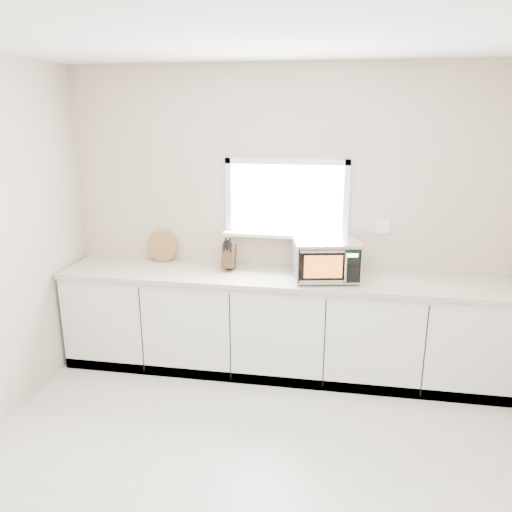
# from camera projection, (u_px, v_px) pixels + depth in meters

# --- Properties ---
(ground) EXTENTS (4.00, 4.00, 0.00)m
(ground) POSITION_uv_depth(u_px,v_px,m) (245.00, 508.00, 2.99)
(ground) COLOR beige
(ground) RESTS_ON ground
(back_wall) EXTENTS (4.00, 0.17, 2.70)m
(back_wall) POSITION_uv_depth(u_px,v_px,m) (286.00, 219.00, 4.50)
(back_wall) COLOR beige
(back_wall) RESTS_ON ground
(cabinets) EXTENTS (3.92, 0.60, 0.88)m
(cabinets) POSITION_uv_depth(u_px,v_px,m) (281.00, 326.00, 4.48)
(cabinets) COLOR silver
(cabinets) RESTS_ON ground
(countertop) EXTENTS (3.92, 0.64, 0.04)m
(countertop) POSITION_uv_depth(u_px,v_px,m) (281.00, 278.00, 4.34)
(countertop) COLOR beige
(countertop) RESTS_ON cabinets
(microwave) EXTENTS (0.59, 0.50, 0.34)m
(microwave) POSITION_uv_depth(u_px,v_px,m) (326.00, 259.00, 4.20)
(microwave) COLOR black
(microwave) RESTS_ON countertop
(knife_block) EXTENTS (0.10, 0.21, 0.31)m
(knife_block) POSITION_uv_depth(u_px,v_px,m) (229.00, 255.00, 4.47)
(knife_block) COLOR #473219
(knife_block) RESTS_ON countertop
(cutting_board) EXTENTS (0.29, 0.07, 0.29)m
(cutting_board) POSITION_uv_depth(u_px,v_px,m) (162.00, 246.00, 4.72)
(cutting_board) COLOR olive
(cutting_board) RESTS_ON countertop
(coffee_grinder) EXTENTS (0.16, 0.16, 0.24)m
(coffee_grinder) POSITION_uv_depth(u_px,v_px,m) (340.00, 263.00, 4.29)
(coffee_grinder) COLOR #B7BBBF
(coffee_grinder) RESTS_ON countertop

